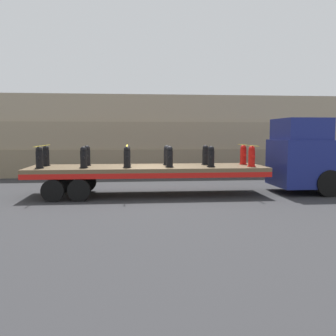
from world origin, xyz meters
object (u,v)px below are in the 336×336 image
at_px(fire_hydrant_black_near_4, 211,157).
at_px(fire_hydrant_black_far_1, 87,156).
at_px(fire_hydrant_black_near_0, 39,158).
at_px(fire_hydrant_black_near_2, 127,157).
at_px(flatbed_trailer, 135,171).
at_px(fire_hydrant_black_far_4, 205,155).
at_px(fire_hydrant_black_far_0, 46,156).
at_px(fire_hydrant_black_near_1, 84,158).
at_px(fire_hydrant_red_near_5, 252,156).
at_px(fire_hydrant_red_far_5, 243,155).
at_px(truck_cab, 307,156).
at_px(fire_hydrant_black_far_2, 127,156).
at_px(fire_hydrant_black_far_3, 167,155).
at_px(fire_hydrant_black_near_3, 170,157).

bearing_deg(fire_hydrant_black_near_4, fire_hydrant_black_far_1, 167.23).
relative_size(fire_hydrant_black_near_0, fire_hydrant_black_near_2, 1.00).
distance_m(flatbed_trailer, fire_hydrant_black_near_2, 0.90).
distance_m(fire_hydrant_black_near_4, fire_hydrant_black_far_4, 1.14).
height_order(flatbed_trailer, fire_hydrant_black_far_1, fire_hydrant_black_far_1).
bearing_deg(fire_hydrant_black_far_1, fire_hydrant_black_far_0, 180.00).
xyz_separation_m(fire_hydrant_black_near_1, fire_hydrant_red_near_5, (6.72, 0.00, 0.00)).
bearing_deg(fire_hydrant_black_near_1, fire_hydrant_black_far_0, 145.78).
relative_size(fire_hydrant_black_far_1, fire_hydrant_red_far_5, 1.00).
relative_size(truck_cab, fire_hydrant_black_near_4, 3.75).
bearing_deg(fire_hydrant_black_near_1, fire_hydrant_red_far_5, 9.65).
height_order(fire_hydrant_black_far_2, fire_hydrant_black_far_3, same).
distance_m(fire_hydrant_black_near_4, fire_hydrant_red_near_5, 1.68).
relative_size(fire_hydrant_black_near_1, fire_hydrant_black_far_4, 1.00).
bearing_deg(fire_hydrant_black_far_4, fire_hydrant_black_near_4, -90.00).
bearing_deg(fire_hydrant_black_near_1, fire_hydrant_black_far_4, 12.77).
height_order(fire_hydrant_black_near_0, fire_hydrant_black_far_1, same).
distance_m(truck_cab, fire_hydrant_black_far_1, 9.36).
xyz_separation_m(fire_hydrant_black_far_1, fire_hydrant_black_near_2, (1.68, -1.14, 0.00)).
xyz_separation_m(truck_cab, fire_hydrant_black_near_0, (-11.03, -0.57, 0.02)).
height_order(fire_hydrant_black_near_2, fire_hydrant_black_far_2, same).
bearing_deg(fire_hydrant_black_near_1, fire_hydrant_black_near_2, 0.00).
height_order(flatbed_trailer, fire_hydrant_black_near_2, fire_hydrant_black_near_2).
bearing_deg(fire_hydrant_black_near_3, fire_hydrant_black_far_0, 167.23).
distance_m(fire_hydrant_black_near_0, fire_hydrant_red_near_5, 8.40).
height_order(flatbed_trailer, fire_hydrant_black_far_0, fire_hydrant_black_far_0).
xyz_separation_m(fire_hydrant_black_near_0, fire_hydrant_black_near_1, (1.68, 0.00, 0.00)).
distance_m(truck_cab, fire_hydrant_red_near_5, 2.68).
xyz_separation_m(fire_hydrant_black_near_1, fire_hydrant_black_far_2, (1.68, 1.14, 0.00)).
distance_m(fire_hydrant_black_far_3, fire_hydrant_black_far_4, 1.68).
distance_m(fire_hydrant_black_near_1, fire_hydrant_red_far_5, 6.82).
bearing_deg(fire_hydrant_black_near_3, fire_hydrant_black_far_4, 34.22).
bearing_deg(fire_hydrant_black_near_0, fire_hydrant_black_far_2, 18.78).
relative_size(truck_cab, fire_hydrant_black_far_0, 3.75).
distance_m(fire_hydrant_black_far_1, fire_hydrant_black_far_2, 1.68).
bearing_deg(fire_hydrant_black_near_3, fire_hydrant_black_near_2, 180.00).
bearing_deg(fire_hydrant_black_near_1, fire_hydrant_black_near_0, 180.00).
relative_size(fire_hydrant_black_far_2, fire_hydrant_red_near_5, 1.00).
relative_size(fire_hydrant_black_near_1, fire_hydrant_black_near_2, 1.00).
bearing_deg(fire_hydrant_black_near_4, fire_hydrant_black_near_1, 180.00).
bearing_deg(fire_hydrant_black_near_3, fire_hydrant_red_far_5, 18.78).
bearing_deg(fire_hydrant_black_near_3, fire_hydrant_red_near_5, 0.00).
relative_size(fire_hydrant_black_near_0, fire_hydrant_black_near_4, 1.00).
xyz_separation_m(fire_hydrant_black_near_0, fire_hydrant_black_far_1, (1.68, 1.14, 0.00)).
xyz_separation_m(fire_hydrant_black_far_0, fire_hydrant_black_far_1, (1.68, 0.00, 0.00)).
bearing_deg(fire_hydrant_black_far_0, fire_hydrant_black_far_1, 0.00).
relative_size(fire_hydrant_black_near_4, fire_hydrant_red_far_5, 1.00).
height_order(fire_hydrant_black_far_1, fire_hydrant_black_near_2, same).
bearing_deg(fire_hydrant_black_near_2, fire_hydrant_black_near_4, 0.00).
bearing_deg(fire_hydrant_black_far_1, fire_hydrant_red_near_5, -9.65).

